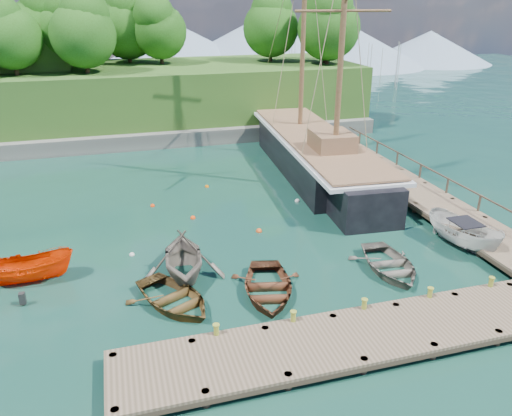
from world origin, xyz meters
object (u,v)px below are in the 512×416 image
Objects in this scene: motorboat_orange at (32,281)px; cabin_boat_white at (461,247)px; rowboat_1 at (184,276)px; schooner at (315,157)px; rowboat_3 at (389,271)px; rowboat_0 at (174,305)px; rowboat_2 at (268,294)px.

motorboat_orange is 0.86× the size of cabin_boat_white.
schooner reaches higher than rowboat_1.
rowboat_3 is (9.49, -2.26, 0.00)m from rowboat_1.
rowboat_3 is at bearing -103.63° from motorboat_orange.
rowboat_3 is at bearing -178.06° from cabin_boat_white.
rowboat_0 is 0.15× the size of schooner.
schooner is at bearing 90.19° from cabin_boat_white.
rowboat_0 is 15.21m from cabin_boat_white.
cabin_boat_white is at bearing 0.70° from rowboat_1.
rowboat_0 is 10.25m from rowboat_3.
rowboat_3 reaches higher than rowboat_0.
rowboat_1 reaches higher than cabin_boat_white.
rowboat_1 is 0.16× the size of schooner.
rowboat_2 is 0.98× the size of cabin_boat_white.
cabin_boat_white is (21.20, -2.56, 0.00)m from motorboat_orange.
rowboat_0 is 0.95× the size of cabin_boat_white.
rowboat_1 is at bearing 154.67° from rowboat_2.
rowboat_1 reaches higher than rowboat_3.
rowboat_3 is at bearing -8.30° from rowboat_1.
rowboat_2 is 6.20m from rowboat_3.
rowboat_1 is (0.76, 2.31, 0.00)m from rowboat_0.
rowboat_2 is 10.88m from motorboat_orange.
schooner is at bearing 51.99° from rowboat_1.
motorboat_orange is (-6.04, 3.76, 0.00)m from rowboat_0.
schooner reaches higher than motorboat_orange.
rowboat_1 is at bearing -128.99° from schooner.
schooner is (18.46, 11.00, 1.14)m from motorboat_orange.
rowboat_3 is (6.19, 0.34, 0.00)m from rowboat_2.
rowboat_1 is 9.75m from rowboat_3.
rowboat_2 is 1.04× the size of rowboat_3.
cabin_boat_white is at bearing -97.68° from motorboat_orange.
rowboat_3 is 16.71m from motorboat_orange.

